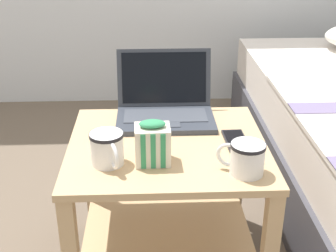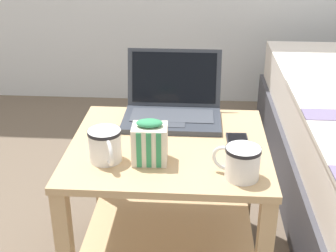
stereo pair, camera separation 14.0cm
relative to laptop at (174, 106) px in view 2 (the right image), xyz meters
name	(u,v)px [view 2 (the right image)]	position (x,y,z in m)	size (l,w,h in m)	color
bedside_table	(169,190)	(0.00, -0.20, -0.22)	(0.62, 0.57, 0.49)	tan
laptop	(174,106)	(0.00, 0.00, 0.00)	(0.34, 0.26, 0.22)	#333842
mug_front_left	(105,144)	(-0.18, -0.32, 0.01)	(0.10, 0.13, 0.10)	white
mug_front_right	(242,161)	(0.21, -0.39, 0.01)	(0.13, 0.10, 0.09)	white
snack_bag	(150,142)	(-0.05, -0.32, 0.02)	(0.10, 0.09, 0.13)	silver
cell_phone	(238,144)	(0.21, -0.20, -0.04)	(0.07, 0.15, 0.01)	black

